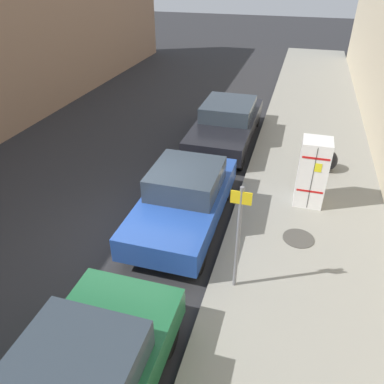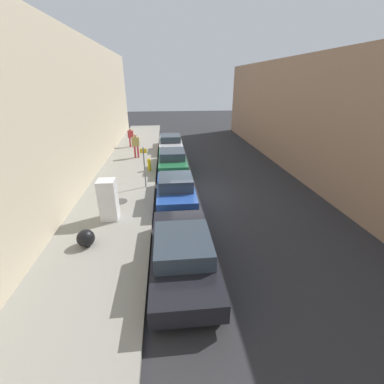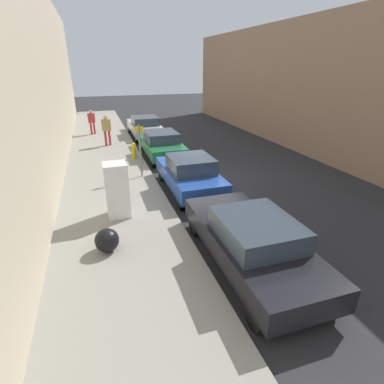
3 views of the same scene
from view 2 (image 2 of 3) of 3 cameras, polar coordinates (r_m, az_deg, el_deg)
The scene contains 15 objects.
ground_plane at distance 13.52m, azimuth 0.62°, elevation -0.69°, with size 80.00×80.00×0.00m, color #28282B.
sidewalk_slab at distance 13.66m, azimuth -16.09°, elevation -1.05°, with size 3.68×44.00×0.16m, color gray.
building_facade_near at distance 13.52m, azimuth -30.75°, elevation 13.58°, with size 2.22×39.60×7.90m, color beige.
building_facade_across at distance 15.39m, azimuth 31.26°, elevation 12.45°, with size 2.35×37.40×6.92m, color #937056.
discarded_refrigerator at distance 11.16m, azimuth -18.10°, elevation -1.65°, with size 0.70×0.70×1.73m.
manhole_cover at distance 12.92m, azimuth -15.71°, elevation -2.03°, with size 0.70×0.70×0.02m, color #47443F.
street_sign_post at distance 13.96m, azimuth -10.55°, elevation 5.92°, with size 0.36×0.07×2.22m.
fire_hydrant at distance 16.89m, azimuth -9.49°, elevation 6.10°, with size 0.22×0.22×0.81m.
trash_bag at distance 9.89m, azimuth -22.53°, elevation -9.44°, with size 0.62×0.62×0.62m, color black.
pedestrian_walking_far at distance 23.44m, azimuth -13.47°, elevation 11.99°, with size 0.47×0.22×1.62m.
pedestrian_standing_near at distance 19.88m, azimuth -12.38°, elevation 10.41°, with size 0.51×0.24×1.78m.
parked_sedan_dark at distance 8.09m, azimuth -2.10°, elevation -13.26°, with size 1.87×4.75×1.38m.
parked_hatchback_blue at distance 12.42m, azimuth -3.65°, elevation 0.66°, with size 1.77×4.06×1.44m.
parked_sedan_green at distance 17.26m, azimuth -4.38°, elevation 7.20°, with size 1.80×4.63×1.37m.
parked_sedan_silver at distance 22.21m, azimuth -4.80°, elevation 10.90°, with size 1.85×4.61×1.37m.
Camera 2 is at (-1.39, -12.24, 5.57)m, focal length 24.00 mm.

